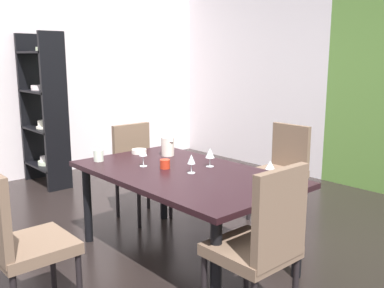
{
  "coord_description": "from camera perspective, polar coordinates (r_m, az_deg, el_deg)",
  "views": [
    {
      "loc": [
        2.88,
        -2.12,
        1.57
      ],
      "look_at": [
        0.17,
        0.28,
        0.85
      ],
      "focal_mm": 40.0,
      "sensor_mm": 36.0,
      "label": 1
    }
  ],
  "objects": [
    {
      "name": "serving_bowl_center",
      "position": [
        3.96,
        -7.07,
        -0.97
      ],
      "size": [
        0.14,
        0.14,
        0.04
      ],
      "primitive_type": "cylinder",
      "color": "white",
      "rests_on": "dining_table"
    },
    {
      "name": "chair_head_near",
      "position": [
        2.73,
        -22.12,
        -11.55
      ],
      "size": [
        0.44,
        0.44,
        0.98
      ],
      "color": "brown",
      "rests_on": "ground_plane"
    },
    {
      "name": "pitcher_left",
      "position": [
        3.84,
        -3.25,
        -0.31
      ],
      "size": [
        0.13,
        0.12,
        0.17
      ],
      "color": "silver",
      "rests_on": "dining_table"
    },
    {
      "name": "wine_glass_near_shelf",
      "position": [
        3.24,
        -0.09,
        -2.13
      ],
      "size": [
        0.06,
        0.06,
        0.15
      ],
      "color": "silver",
      "rests_on": "dining_table"
    },
    {
      "name": "display_shelf",
      "position": [
        5.64,
        -19.22,
        4.13
      ],
      "size": [
        0.77,
        0.31,
        1.89
      ],
      "color": "black",
      "rests_on": "ground_plane"
    },
    {
      "name": "chair_right_near",
      "position": [
        2.5,
        9.32,
        -12.62
      ],
      "size": [
        0.44,
        0.44,
        1.01
      ],
      "rotation": [
        0.0,
        0.0,
        1.57
      ],
      "color": "brown",
      "rests_on": "ground_plane"
    },
    {
      "name": "left_interior_panel",
      "position": [
        6.05,
        -21.37,
        9.21
      ],
      "size": [
        0.1,
        5.79,
        2.87
      ],
      "primitive_type": "cube",
      "color": "silver",
      "rests_on": "ground_plane"
    },
    {
      "name": "back_panel_interior",
      "position": [
        6.59,
        7.4,
        9.99
      ],
      "size": [
        2.77,
        0.1,
        2.87
      ],
      "primitive_type": "cube",
      "color": "silver",
      "rests_on": "ground_plane"
    },
    {
      "name": "wine_glass_west",
      "position": [
        3.44,
        2.41,
        -1.28
      ],
      "size": [
        0.08,
        0.08,
        0.15
      ],
      "color": "silver",
      "rests_on": "dining_table"
    },
    {
      "name": "ground_plane",
      "position": [
        3.91,
        -4.92,
        -12.62
      ],
      "size": [
        5.68,
        5.79,
        0.02
      ],
      "primitive_type": "cube",
      "color": "black"
    },
    {
      "name": "chair_left_far",
      "position": [
        4.31,
        -7.09,
        -2.69
      ],
      "size": [
        0.45,
        0.44,
        0.93
      ],
      "rotation": [
        0.0,
        0.0,
        -1.57
      ],
      "color": "brown",
      "rests_on": "ground_plane"
    },
    {
      "name": "cup_east",
      "position": [
        3.4,
        -3.62,
        -2.68
      ],
      "size": [
        0.08,
        0.08,
        0.07
      ],
      "primitive_type": "cylinder",
      "color": "red",
      "rests_on": "dining_table"
    },
    {
      "name": "cup_south",
      "position": [
        3.71,
        -12.36,
        -1.51
      ],
      "size": [
        0.08,
        0.08,
        0.1
      ],
      "primitive_type": "cylinder",
      "color": "silver",
      "rests_on": "dining_table"
    },
    {
      "name": "dining_table",
      "position": [
        3.34,
        -1.21,
        -4.89
      ],
      "size": [
        1.78,
        1.03,
        0.72
      ],
      "color": "black",
      "rests_on": "ground_plane"
    },
    {
      "name": "wine_glass_front",
      "position": [
        3.12,
        10.38,
        -2.86
      ],
      "size": [
        0.07,
        0.07,
        0.14
      ],
      "color": "silver",
      "rests_on": "dining_table"
    },
    {
      "name": "wine_glass_corner",
      "position": [
        3.46,
        -6.53,
        -1.16
      ],
      "size": [
        0.07,
        0.07,
        0.15
      ],
      "color": "silver",
      "rests_on": "dining_table"
    },
    {
      "name": "chair_head_far",
      "position": [
        4.29,
        11.94,
        -2.88
      ],
      "size": [
        0.44,
        0.45,
        0.94
      ],
      "rotation": [
        0.0,
        0.0,
        3.14
      ],
      "color": "brown",
      "rests_on": "ground_plane"
    }
  ]
}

